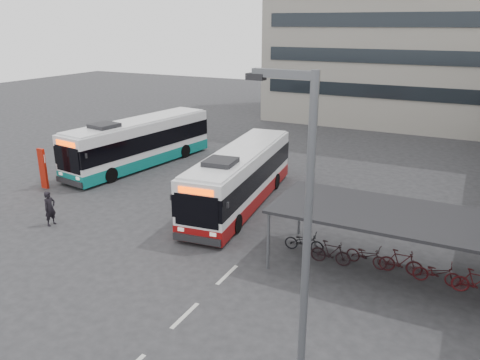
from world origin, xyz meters
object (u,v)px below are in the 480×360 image
at_px(bus_teal, 140,143).
at_px(pedestrian, 50,208).
at_px(bus_main, 240,178).
at_px(lamp_post, 301,251).

xyz_separation_m(bus_teal, pedestrian, (2.43, -10.03, -0.72)).
height_order(bus_main, lamp_post, lamp_post).
bearing_deg(pedestrian, bus_main, -44.87).
height_order(pedestrian, lamp_post, lamp_post).
relative_size(bus_main, lamp_post, 1.31).
bearing_deg(bus_main, lamp_post, -65.00).
bearing_deg(bus_main, pedestrian, -143.03).
xyz_separation_m(pedestrian, lamp_post, (14.84, -6.20, 4.01)).
relative_size(bus_teal, lamp_post, 1.38).
relative_size(bus_main, bus_teal, 0.95).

